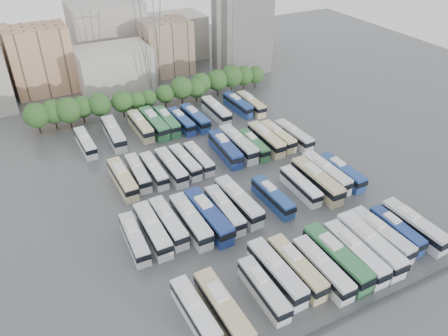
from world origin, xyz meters
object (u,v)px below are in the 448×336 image
bus_r0_s7 (322,268)px  bus_r2_s6 (199,158)px  bus_r1_s5 (224,210)px  bus_r1_s8 (273,197)px  bus_r2_s2 (138,172)px  bus_r2_s10 (254,145)px  bus_r2_s13 (293,135)px  bus_r3_s4 (141,126)px  bus_r0_s5 (276,272)px  bus_r2_s5 (185,162)px  bus_r1_s4 (208,216)px  bus_r1_s0 (134,238)px  bus_r3_s5 (154,123)px  bus_r1_s2 (168,222)px  bus_r1_s6 (238,201)px  bus_r1_s11 (317,180)px  bus_r2_s9 (238,144)px  bus_r2_s1 (123,179)px  bus_r0_s8 (336,257)px  bus_r1_s1 (152,229)px  bus_r0_s6 (296,267)px  bus_r1_s12 (326,173)px  bus_r2_s8 (225,149)px  bus_r3_s10 (216,110)px  apartment_tower (242,28)px  bus_r0_s1 (196,312)px  bus_r2_s11 (266,139)px  bus_r0_s11 (381,235)px  bus_r2_s3 (154,170)px  bus_r0_s9 (355,253)px  bus_r3_s12 (238,104)px  bus_r2_s12 (278,136)px  bus_r3_s2 (114,133)px  bus_r0_s12 (396,230)px  bus_r3_s8 (195,118)px  bus_r1_s3 (191,220)px  bus_r3_s13 (251,104)px  bus_r1_s10 (301,186)px  bus_r3_s6 (167,121)px  bus_r0_s2 (223,309)px

bus_r0_s7 → bus_r2_s6: 37.27m
bus_r1_s5 → bus_r1_s8: size_ratio=1.06×
bus_r2_s2 → bus_r2_s10: bearing=-0.3°
bus_r2_s13 → bus_r3_s4: size_ratio=0.97×
bus_r0_s5 → bus_r2_s5: 34.61m
bus_r1_s4 → bus_r2_s5: bearing=76.5°
bus_r1_s0 → bus_r3_s5: 40.10m
bus_r1_s2 → bus_r1_s6: 13.34m
bus_r1_s11 → bus_r2_s9: bus_r1_s11 is taller
bus_r1_s0 → bus_r2_s13: 45.93m
bus_r0_s7 → bus_r2_s1: bearing=118.1°
bus_r0_s8 → bus_r1_s1: bus_r0_s8 is taller
bus_r0_s6 → bus_r1_s12: 26.97m
bus_r2_s8 → bus_r3_s10: size_ratio=1.03×
apartment_tower → bus_r0_s1: 97.80m
bus_r1_s4 → bus_r2_s11: bearing=35.8°
bus_r0_s5 → bus_r0_s11: 19.67m
bus_r1_s11 → bus_r2_s5: bus_r1_s11 is taller
bus_r1_s4 → bus_r2_s3: (-3.34, 18.38, -0.39)m
bus_r0_s1 → bus_r0_s9: bus_r0_s9 is taller
bus_r3_s10 → bus_r1_s11: bearing=-84.4°
bus_r3_s12 → bus_r1_s5: bearing=-124.8°
bus_r2_s12 → bus_r3_s2: (-32.99, 17.89, 0.22)m
bus_r2_s8 → bus_r0_s5: bearing=-102.7°
bus_r0_s12 → bus_r1_s5: bearing=143.0°
bus_r1_s12 → bus_r3_s8: (-13.18, 34.23, -0.11)m
bus_r1_s0 → bus_r1_s3: (9.83, -0.30, 0.25)m
bus_r1_s6 → bus_r2_s8: bus_r1_s6 is taller
bus_r0_s1 → bus_r3_s12: (36.57, 55.06, 0.01)m
bus_r0_s6 → bus_r2_s3: bearing=104.8°
bus_r1_s3 → bus_r2_s12: 34.87m
bus_r0_s11 → bus_r1_s0: size_ratio=1.12×
bus_r1_s2 → bus_r3_s13: 50.37m
bus_r0_s12 → bus_r2_s12: (-0.11, 35.99, 0.12)m
bus_r2_s8 → bus_r2_s13: 16.79m
bus_r1_s4 → bus_r1_s12: size_ratio=1.08×
bus_r0_s9 → bus_r1_s6: size_ratio=0.99×
bus_r0_s9 → bus_r1_s8: bearing=101.3°
bus_r3_s8 → bus_r2_s13: bearing=-51.0°
bus_r1_s0 → bus_r3_s5: size_ratio=0.83×
bus_r2_s13 → bus_r3_s10: (-10.04, 19.56, 0.07)m
bus_r1_s10 → bus_r2_s11: bearing=79.9°
bus_r1_s8 → bus_r2_s5: bearing=115.9°
bus_r2_s12 → bus_r3_s6: 27.01m
bus_r0_s11 → bus_r2_s2: (-29.57, 36.15, -0.18)m
bus_r2_s5 → bus_r3_s8: bearing=57.3°
bus_r2_s8 → bus_r3_s6: size_ratio=1.07×
bus_r0_s7 → bus_r3_s2: bearing=106.3°
bus_r1_s12 → bus_r0_s2: bearing=-149.9°
bus_r1_s5 → bus_r3_s12: 43.89m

